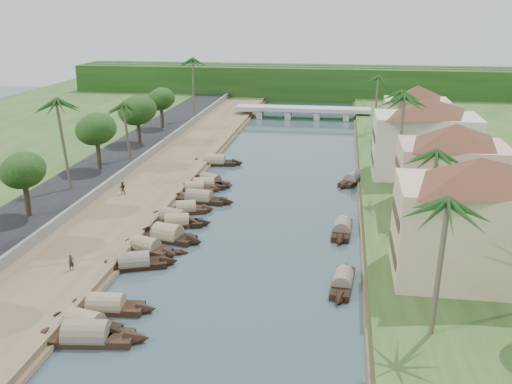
# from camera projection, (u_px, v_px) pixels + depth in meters

# --- Properties ---
(ground) EXTENTS (220.00, 220.00, 0.00)m
(ground) POSITION_uv_depth(u_px,v_px,m) (244.00, 265.00, 51.99)
(ground) COLOR #32454B
(ground) RESTS_ON ground
(left_bank) EXTENTS (10.00, 180.00, 0.80)m
(left_bank) POSITION_uv_depth(u_px,v_px,m) (148.00, 187.00, 72.97)
(left_bank) COLOR brown
(left_bank) RESTS_ON ground
(right_bank) EXTENTS (16.00, 180.00, 1.20)m
(right_bank) POSITION_uv_depth(u_px,v_px,m) (429.00, 199.00, 67.85)
(right_bank) COLOR #274A1D
(right_bank) RESTS_ON ground
(road) EXTENTS (8.00, 180.00, 1.40)m
(road) POSITION_uv_depth(u_px,v_px,m) (85.00, 182.00, 74.10)
(road) COLOR black
(road) RESTS_ON ground
(retaining_wall) EXTENTS (0.40, 180.00, 1.10)m
(retaining_wall) POSITION_uv_depth(u_px,v_px,m) (116.00, 179.00, 73.28)
(retaining_wall) COLOR slate
(retaining_wall) RESTS_ON left_bank
(treeline) EXTENTS (120.00, 14.00, 8.00)m
(treeline) POSITION_uv_depth(u_px,v_px,m) (311.00, 82.00, 144.69)
(treeline) COLOR #15350E
(treeline) RESTS_ON ground
(bridge) EXTENTS (28.00, 4.00, 2.40)m
(bridge) POSITION_uv_depth(u_px,v_px,m) (303.00, 110.00, 119.10)
(bridge) COLOR #AEAFA4
(bridge) RESTS_ON ground
(building_near) EXTENTS (14.85, 14.85, 10.20)m
(building_near) POSITION_uv_depth(u_px,v_px,m) (473.00, 218.00, 45.39)
(building_near) COLOR beige
(building_near) RESTS_ON right_bank
(building_mid) EXTENTS (14.11, 14.11, 9.70)m
(building_mid) POSITION_uv_depth(u_px,v_px,m) (452.00, 168.00, 60.35)
(building_mid) COLOR #E3A9A1
(building_mid) RESTS_ON right_bank
(building_far) EXTENTS (15.59, 15.59, 10.20)m
(building_far) POSITION_uv_depth(u_px,v_px,m) (425.00, 137.00, 73.57)
(building_far) COLOR beige
(building_far) RESTS_ON right_bank
(building_distant) EXTENTS (12.62, 12.62, 9.20)m
(building_distant) POSITION_uv_depth(u_px,v_px,m) (416.00, 114.00, 92.37)
(building_distant) COLOR beige
(building_distant) RESTS_ON right_bank
(sampan_0) EXTENTS (9.32, 2.99, 2.38)m
(sampan_0) POSITION_uv_depth(u_px,v_px,m) (87.00, 336.00, 39.97)
(sampan_0) COLOR black
(sampan_0) RESTS_ON ground
(sampan_1) EXTENTS (7.85, 3.33, 2.27)m
(sampan_1) POSITION_uv_depth(u_px,v_px,m) (84.00, 325.00, 41.37)
(sampan_1) COLOR black
(sampan_1) RESTS_ON ground
(sampan_2) EXTENTS (8.20, 2.27, 2.15)m
(sampan_2) POSITION_uv_depth(u_px,v_px,m) (106.00, 306.00, 43.98)
(sampan_2) COLOR black
(sampan_2) RESTS_ON ground
(sampan_3) EXTENTS (8.10, 4.33, 2.17)m
(sampan_3) POSITION_uv_depth(u_px,v_px,m) (134.00, 263.00, 51.30)
(sampan_3) COLOR black
(sampan_3) RESTS_ON ground
(sampan_4) EXTENTS (7.44, 3.74, 2.10)m
(sampan_4) POSITION_uv_depth(u_px,v_px,m) (146.00, 248.00, 54.67)
(sampan_4) COLOR black
(sampan_4) RESTS_ON ground
(sampan_5) EXTENTS (8.24, 3.74, 2.52)m
(sampan_5) POSITION_uv_depth(u_px,v_px,m) (168.00, 236.00, 57.41)
(sampan_5) COLOR black
(sampan_5) RESTS_ON ground
(sampan_6) EXTENTS (7.78, 4.09, 2.27)m
(sampan_6) POSITION_uv_depth(u_px,v_px,m) (173.00, 219.00, 62.07)
(sampan_6) COLOR black
(sampan_6) RESTS_ON ground
(sampan_7) EXTENTS (7.67, 3.30, 2.03)m
(sampan_7) POSITION_uv_depth(u_px,v_px,m) (177.00, 223.00, 60.90)
(sampan_7) COLOR black
(sampan_7) RESTS_ON ground
(sampan_8) EXTENTS (6.74, 3.46, 2.06)m
(sampan_8) POSITION_uv_depth(u_px,v_px,m) (186.00, 209.00, 64.92)
(sampan_8) COLOR black
(sampan_8) RESTS_ON ground
(sampan_9) EXTENTS (9.14, 2.66, 2.27)m
(sampan_9) POSITION_uv_depth(u_px,v_px,m) (199.00, 199.00, 68.50)
(sampan_9) COLOR black
(sampan_9) RESTS_ON ground
(sampan_10) EXTENTS (7.15, 2.97, 1.97)m
(sampan_10) POSITION_uv_depth(u_px,v_px,m) (194.00, 189.00, 72.15)
(sampan_10) COLOR black
(sampan_10) RESTS_ON ground
(sampan_11) EXTENTS (7.91, 4.12, 2.23)m
(sampan_11) POSITION_uv_depth(u_px,v_px,m) (204.00, 186.00, 73.37)
(sampan_11) COLOR black
(sampan_11) RESTS_ON ground
(sampan_12) EXTENTS (7.36, 4.95, 1.87)m
(sampan_12) POSITION_uv_depth(u_px,v_px,m) (211.00, 181.00, 75.68)
(sampan_12) COLOR black
(sampan_12) RESTS_ON ground
(sampan_13) EXTENTS (8.90, 2.66, 2.38)m
(sampan_13) POSITION_uv_depth(u_px,v_px,m) (215.00, 162.00, 84.61)
(sampan_13) COLOR black
(sampan_13) RESTS_ON ground
(sampan_14) EXTENTS (2.17, 7.99, 1.95)m
(sampan_14) POSITION_uv_depth(u_px,v_px,m) (343.00, 282.00, 47.91)
(sampan_14) COLOR black
(sampan_14) RESTS_ON ground
(sampan_15) EXTENTS (2.16, 7.96, 2.12)m
(sampan_15) POSITION_uv_depth(u_px,v_px,m) (342.00, 229.00, 59.20)
(sampan_15) COLOR black
(sampan_15) RESTS_ON ground
(sampan_16) EXTENTS (5.15, 8.44, 2.11)m
(sampan_16) POSITION_uv_depth(u_px,v_px,m) (354.00, 179.00, 76.14)
(sampan_16) COLOR black
(sampan_16) RESTS_ON ground
(canoe_1) EXTENTS (4.70, 1.58, 0.75)m
(canoe_1) POSITION_uv_depth(u_px,v_px,m) (165.00, 253.00, 54.25)
(canoe_1) COLOR black
(canoe_1) RESTS_ON ground
(canoe_2) EXTENTS (5.06, 1.37, 0.73)m
(canoe_2) POSITION_uv_depth(u_px,v_px,m) (193.00, 197.00, 69.97)
(canoe_2) COLOR black
(canoe_2) RESTS_ON ground
(palm_0) EXTENTS (3.20, 3.20, 11.13)m
(palm_0) POSITION_uv_depth(u_px,v_px,m) (445.00, 204.00, 36.03)
(palm_0) COLOR brown
(palm_0) RESTS_ON ground
(palm_1) EXTENTS (3.20, 3.20, 10.45)m
(palm_1) POSITION_uv_depth(u_px,v_px,m) (428.00, 154.00, 50.88)
(palm_1) COLOR brown
(palm_1) RESTS_ON ground
(palm_2) EXTENTS (3.20, 3.20, 13.25)m
(palm_2) POSITION_uv_depth(u_px,v_px,m) (404.00, 99.00, 63.79)
(palm_2) COLOR brown
(palm_2) RESTS_ON ground
(palm_3) EXTENTS (3.20, 3.20, 11.08)m
(palm_3) POSITION_uv_depth(u_px,v_px,m) (398.00, 93.00, 82.26)
(palm_3) COLOR brown
(palm_3) RESTS_ON ground
(palm_5) EXTENTS (3.20, 3.20, 12.26)m
(palm_5) POSITION_uv_depth(u_px,v_px,m) (61.00, 103.00, 65.81)
(palm_5) COLOR brown
(palm_5) RESTS_ON ground
(palm_6) EXTENTS (3.20, 3.20, 9.41)m
(palm_6) POSITION_uv_depth(u_px,v_px,m) (126.00, 106.00, 80.26)
(palm_6) COLOR brown
(palm_6) RESTS_ON ground
(palm_7) EXTENTS (3.20, 3.20, 11.13)m
(palm_7) POSITION_uv_depth(u_px,v_px,m) (378.00, 78.00, 98.72)
(palm_7) COLOR brown
(palm_7) RESTS_ON ground
(palm_8) EXTENTS (3.20, 3.20, 13.03)m
(palm_8) POSITION_uv_depth(u_px,v_px,m) (192.00, 61.00, 108.14)
(palm_8) COLOR brown
(palm_8) RESTS_ON ground
(tree_2) EXTENTS (4.37, 4.37, 6.75)m
(tree_2) POSITION_uv_depth(u_px,v_px,m) (23.00, 171.00, 58.72)
(tree_2) COLOR #403424
(tree_2) RESTS_ON ground
(tree_3) EXTENTS (4.94, 4.94, 7.55)m
(tree_3) POSITION_uv_depth(u_px,v_px,m) (96.00, 130.00, 75.70)
(tree_3) COLOR #403424
(tree_3) RESTS_ON ground
(tree_4) EXTENTS (5.52, 5.52, 7.58)m
(tree_4) POSITION_uv_depth(u_px,v_px,m) (138.00, 111.00, 90.53)
(tree_4) COLOR #403424
(tree_4) RESTS_ON ground
(tree_5) EXTENTS (4.54, 4.54, 7.09)m
(tree_5) POSITION_uv_depth(u_px,v_px,m) (161.00, 100.00, 101.92)
(tree_5) COLOR #403424
(tree_5) RESTS_ON ground
(tree_6) EXTENTS (5.01, 5.01, 7.53)m
(tree_6) POSITION_uv_depth(u_px,v_px,m) (460.00, 131.00, 76.39)
(tree_6) COLOR #403424
(tree_6) RESTS_ON ground
(person_near) EXTENTS (0.57, 0.62, 1.42)m
(person_near) POSITION_uv_depth(u_px,v_px,m) (71.00, 262.00, 48.94)
(person_near) COLOR #2B2932
(person_near) RESTS_ON left_bank
(person_far) EXTENTS (0.86, 0.72, 1.58)m
(person_far) POSITION_uv_depth(u_px,v_px,m) (122.00, 188.00, 68.69)
(person_far) COLOR #323123
(person_far) RESTS_ON left_bank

